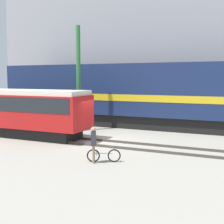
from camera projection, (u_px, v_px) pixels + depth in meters
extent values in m
plane|color=#9E998C|center=(106.00, 141.00, 19.14)|extent=(120.00, 120.00, 0.00)
cube|color=#47423D|center=(94.00, 145.00, 17.66)|extent=(60.00, 0.07, 0.14)
cube|color=#47423D|center=(105.00, 140.00, 18.95)|extent=(60.00, 0.07, 0.14)
cube|color=#47423D|center=(136.00, 127.00, 23.93)|extent=(60.00, 0.07, 0.14)
cube|color=#47423D|center=(142.00, 125.00, 25.23)|extent=(60.00, 0.07, 0.14)
cube|color=#99999E|center=(164.00, 40.00, 29.90)|extent=(33.52, 6.00, 15.00)
cube|color=black|center=(125.00, 120.00, 25.06)|extent=(19.70, 2.55, 1.00)
cube|color=navy|center=(125.00, 89.00, 24.79)|extent=(21.41, 3.00, 3.94)
cube|color=gold|center=(125.00, 97.00, 24.85)|extent=(20.98, 3.04, 0.50)
cube|color=black|center=(12.00, 130.00, 21.01)|extent=(9.83, 2.00, 0.70)
cube|color=red|center=(11.00, 110.00, 20.86)|extent=(11.17, 2.50, 2.09)
cube|color=#1E2328|center=(11.00, 102.00, 20.81)|extent=(10.73, 2.54, 0.90)
cube|color=silver|center=(11.00, 92.00, 20.73)|extent=(10.95, 2.38, 0.30)
torus|color=black|center=(114.00, 156.00, 14.30)|extent=(0.58, 0.31, 0.61)
torus|color=black|center=(93.00, 156.00, 14.30)|extent=(0.58, 0.31, 0.61)
cylinder|color=#A5A5AD|center=(104.00, 153.00, 14.29)|extent=(0.75, 0.37, 0.04)
cylinder|color=#A5A5AD|center=(97.00, 153.00, 14.28)|extent=(0.03, 0.03, 0.27)
cylinder|color=#262626|center=(114.00, 148.00, 14.26)|extent=(0.21, 0.41, 0.02)
cylinder|color=#8C7A5B|center=(94.00, 154.00, 14.23)|extent=(0.11, 0.11, 0.82)
cylinder|color=#8C7A5B|center=(94.00, 155.00, 14.07)|extent=(0.11, 0.11, 0.82)
cube|color=#333338|center=(94.00, 138.00, 14.07)|extent=(0.35, 0.42, 0.63)
sphere|color=tan|center=(93.00, 129.00, 14.03)|extent=(0.22, 0.22, 0.22)
cylinder|color=#2D7238|center=(78.00, 79.00, 22.47)|extent=(0.31, 0.31, 7.57)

